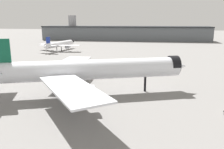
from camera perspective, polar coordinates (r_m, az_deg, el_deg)
ground at (r=70.88m, az=-5.42°, el=-5.88°), size 900.00×900.00×0.00m
airliner_near_gate at (r=72.38m, az=-6.72°, el=1.04°), size 65.45×58.51×18.03m
airliner_far_taxiway at (r=180.54m, az=-12.69°, el=7.32°), size 34.59×38.52×11.22m
terminal_building at (r=263.35m, az=2.68°, el=10.17°), size 184.70×31.06×27.24m
service_truck_front at (r=109.18m, az=-17.98°, el=1.30°), size 5.63×2.87×3.00m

